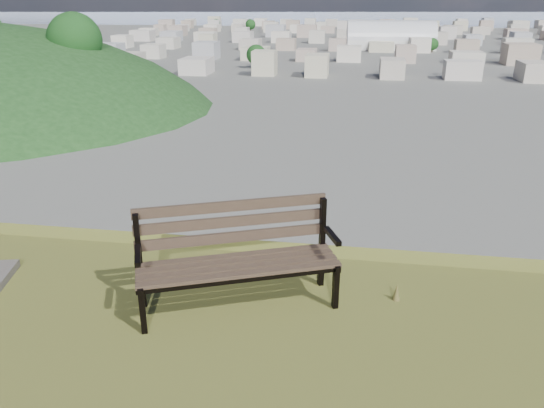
# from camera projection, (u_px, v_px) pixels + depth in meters

# --- Properties ---
(park_bench) EXTENTS (1.96, 1.27, 0.98)m
(park_bench) POSITION_uv_depth(u_px,v_px,m) (236.00, 251.00, 5.03)
(park_bench) COLOR #433427
(park_bench) RESTS_ON hilltop_mesa
(arena) EXTENTS (49.32, 23.51, 20.29)m
(arena) POSITION_uv_depth(u_px,v_px,m) (390.00, 40.00, 297.00)
(arena) COLOR silver
(arena) RESTS_ON ground
(city_blocks) EXTENTS (395.00, 361.00, 7.00)m
(city_blocks) POSITION_uv_depth(u_px,v_px,m) (358.00, 33.00, 373.08)
(city_blocks) COLOR beige
(city_blocks) RESTS_ON ground
(city_trees) EXTENTS (406.52, 387.20, 9.98)m
(city_trees) POSITION_uv_depth(u_px,v_px,m) (311.00, 39.00, 307.12)
(city_trees) COLOR #34241A
(city_trees) RESTS_ON ground
(bay_water) EXTENTS (2400.00, 700.00, 0.12)m
(bay_water) POSITION_uv_depth(u_px,v_px,m) (360.00, 15.00, 839.05)
(bay_water) COLOR #8391A7
(bay_water) RESTS_ON ground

